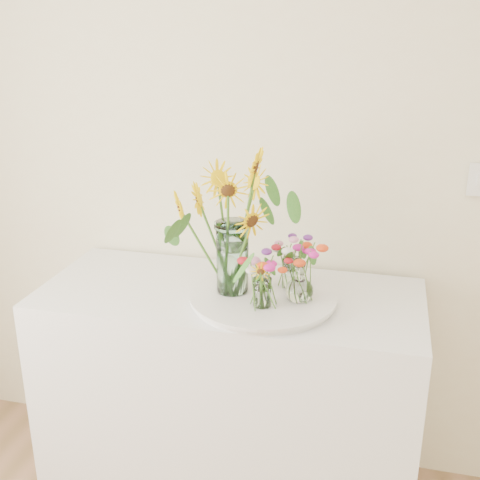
{
  "coord_description": "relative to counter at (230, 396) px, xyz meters",
  "views": [
    {
      "loc": [
        0.15,
        -0.01,
        1.83
      ],
      "look_at": [
        -0.31,
        1.85,
        1.14
      ],
      "focal_mm": 45.0,
      "sensor_mm": 36.0,
      "label": 1
    }
  ],
  "objects": [
    {
      "name": "counter",
      "position": [
        0.0,
        0.0,
        0.0
      ],
      "size": [
        1.4,
        0.6,
        0.9
      ],
      "primitive_type": "cube",
      "color": "white",
      "rests_on": "ground_plane"
    },
    {
      "name": "tray",
      "position": [
        0.14,
        -0.06,
        0.46
      ],
      "size": [
        0.49,
        0.49,
        0.02
      ],
      "primitive_type": "cylinder",
      "color": "white",
      "rests_on": "counter"
    },
    {
      "name": "mason_jar",
      "position": [
        0.03,
        -0.05,
        0.61
      ],
      "size": [
        0.15,
        0.15,
        0.26
      ],
      "primitive_type": "cylinder",
      "rotation": [
        0.0,
        0.0,
        0.41
      ],
      "color": "silver",
      "rests_on": "tray"
    },
    {
      "name": "sunflower_bouquet",
      "position": [
        0.03,
        -0.05,
        0.73
      ],
      "size": [
        0.78,
        0.78,
        0.51
      ],
      "primitive_type": null,
      "rotation": [
        0.0,
        0.0,
        0.41
      ],
      "color": "yellow",
      "rests_on": "tray"
    },
    {
      "name": "small_vase_a",
      "position": [
        0.15,
        -0.14,
        0.53
      ],
      "size": [
        0.07,
        0.07,
        0.11
      ],
      "primitive_type": "cylinder",
      "rotation": [
        0.0,
        0.0,
        -0.16
      ],
      "color": "white",
      "rests_on": "tray"
    },
    {
      "name": "wildflower_posy_a",
      "position": [
        0.15,
        -0.14,
        0.57
      ],
      "size": [
        0.2,
        0.2,
        0.2
      ],
      "primitive_type": null,
      "color": "#E43F13",
      "rests_on": "tray"
    },
    {
      "name": "small_vase_b",
      "position": [
        0.27,
        -0.07,
        0.54
      ],
      "size": [
        0.1,
        0.1,
        0.14
      ],
      "primitive_type": null,
      "rotation": [
        0.0,
        0.0,
        -0.08
      ],
      "color": "white",
      "rests_on": "tray"
    },
    {
      "name": "wildflower_posy_b",
      "position": [
        0.27,
        -0.07,
        0.59
      ],
      "size": [
        0.2,
        0.2,
        0.23
      ],
      "primitive_type": null,
      "color": "#E43F13",
      "rests_on": "tray"
    },
    {
      "name": "small_vase_c",
      "position": [
        0.22,
        0.04,
        0.53
      ],
      "size": [
        0.07,
        0.07,
        0.11
      ],
      "primitive_type": "cylinder",
      "rotation": [
        0.0,
        0.0,
        -0.13
      ],
      "color": "white",
      "rests_on": "tray"
    },
    {
      "name": "wildflower_posy_c",
      "position": [
        0.22,
        0.04,
        0.58
      ],
      "size": [
        0.21,
        0.21,
        0.2
      ],
      "primitive_type": null,
      "color": "#E43F13",
      "rests_on": "tray"
    }
  ]
}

